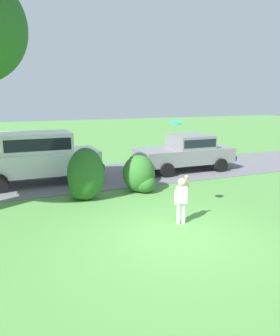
{
  "coord_description": "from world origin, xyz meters",
  "views": [
    {
      "loc": [
        -3.54,
        -6.47,
        3.23
      ],
      "look_at": [
        0.31,
        2.73,
        1.1
      ],
      "focal_mm": 36.13,
      "sensor_mm": 36.0,
      "label": 1
    }
  ],
  "objects_px": {
    "parked_suv": "(37,155)",
    "child_thrower": "(182,197)",
    "parked_sedan": "(186,151)",
    "frisbee": "(176,123)"
  },
  "relations": [
    {
      "from": "parked_sedan",
      "to": "child_thrower",
      "type": "relative_size",
      "value": 3.42
    },
    {
      "from": "parked_sedan",
      "to": "child_thrower",
      "type": "height_order",
      "value": "parked_sedan"
    },
    {
      "from": "parked_sedan",
      "to": "parked_suv",
      "type": "xyz_separation_m",
      "value": [
        -6.3,
        0.13,
        0.23
      ]
    },
    {
      "from": "parked_suv",
      "to": "frisbee",
      "type": "xyz_separation_m",
      "value": [
        2.94,
        -5.29,
        1.48
      ]
    },
    {
      "from": "child_thrower",
      "to": "frisbee",
      "type": "relative_size",
      "value": 4.51
    },
    {
      "from": "parked_sedan",
      "to": "frisbee",
      "type": "bearing_deg",
      "value": -123.01
    },
    {
      "from": "parked_suv",
      "to": "frisbee",
      "type": "distance_m",
      "value": 6.24
    },
    {
      "from": "parked_suv",
      "to": "child_thrower",
      "type": "height_order",
      "value": "parked_suv"
    },
    {
      "from": "frisbee",
      "to": "parked_suv",
      "type": "bearing_deg",
      "value": 119.06
    },
    {
      "from": "parked_suv",
      "to": "child_thrower",
      "type": "relative_size",
      "value": 3.66
    }
  ]
}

